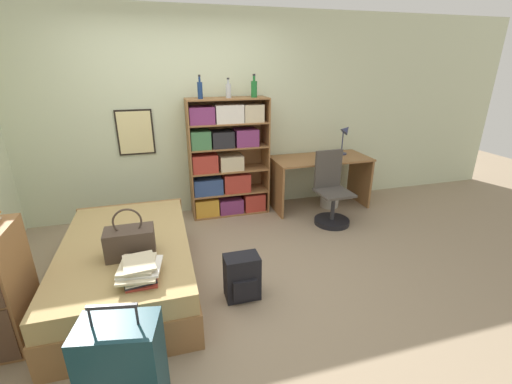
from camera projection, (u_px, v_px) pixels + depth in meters
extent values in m
plane|color=gray|center=(206.00, 275.00, 3.36)|extent=(14.00, 14.00, 0.00)
cube|color=beige|center=(182.00, 117.00, 4.39)|extent=(10.00, 0.06, 2.60)
cube|color=black|center=(135.00, 132.00, 4.26)|extent=(0.44, 0.02, 0.56)
cube|color=beige|center=(135.00, 133.00, 4.25)|extent=(0.40, 0.01, 0.52)
cube|color=olive|center=(130.00, 273.00, 3.12)|extent=(1.11, 1.85, 0.30)
cube|color=tan|center=(126.00, 251.00, 3.04)|extent=(1.08, 1.82, 0.17)
cube|color=olive|center=(133.00, 223.00, 3.91)|extent=(1.11, 0.04, 0.48)
cube|color=#47382D|center=(130.00, 242.00, 2.76)|extent=(0.38, 0.21, 0.24)
torus|color=#47382D|center=(127.00, 222.00, 2.70)|extent=(0.23, 0.02, 0.23)
cube|color=#B2382D|center=(142.00, 276.00, 2.51)|extent=(0.22, 0.33, 0.02)
cube|color=#232328|center=(139.00, 275.00, 2.50)|extent=(0.26, 0.33, 0.02)
cube|color=silver|center=(138.00, 273.00, 2.50)|extent=(0.24, 0.35, 0.01)
cube|color=#427A4C|center=(138.00, 270.00, 2.51)|extent=(0.23, 0.33, 0.02)
cube|color=beige|center=(139.00, 270.00, 2.48)|extent=(0.31, 0.38, 0.02)
cube|color=silver|center=(140.00, 267.00, 2.48)|extent=(0.33, 0.33, 0.02)
cube|color=beige|center=(137.00, 265.00, 2.49)|extent=(0.28, 0.32, 0.02)
cube|color=beige|center=(139.00, 263.00, 2.47)|extent=(0.25, 0.30, 0.02)
cube|color=#143842|center=(124.00, 371.00, 1.92)|extent=(0.48, 0.35, 0.66)
cylinder|color=#2D2D33|center=(90.00, 317.00, 1.78)|extent=(0.01, 0.01, 0.12)
cylinder|color=#2D2D33|center=(137.00, 315.00, 1.80)|extent=(0.01, 0.01, 0.12)
cube|color=#2D2D33|center=(112.00, 307.00, 1.77)|extent=(0.26, 0.07, 0.02)
cube|color=olive|center=(190.00, 161.00, 4.38)|extent=(0.02, 0.36, 1.55)
cube|color=olive|center=(265.00, 155.00, 4.65)|extent=(0.02, 0.36, 1.55)
cube|color=olive|center=(226.00, 155.00, 4.67)|extent=(1.03, 0.01, 1.55)
cube|color=olive|center=(230.00, 211.00, 4.79)|extent=(1.00, 0.36, 0.02)
cube|color=olive|center=(230.00, 191.00, 4.68)|extent=(1.00, 0.36, 0.02)
cube|color=olive|center=(229.00, 169.00, 4.57)|extent=(1.00, 0.36, 0.02)
cube|color=olive|center=(228.00, 147.00, 4.46)|extent=(1.00, 0.36, 0.02)
cube|color=olive|center=(228.00, 123.00, 4.35)|extent=(1.00, 0.36, 0.02)
cube|color=olive|center=(227.00, 99.00, 4.24)|extent=(1.00, 0.36, 0.02)
cube|color=gold|center=(206.00, 206.00, 4.64)|extent=(0.31, 0.27, 0.23)
cube|color=#7A336B|center=(230.00, 205.00, 4.73)|extent=(0.32, 0.27, 0.19)
cube|color=#B2382D|center=(253.00, 200.00, 4.81)|extent=(0.28, 0.27, 0.24)
cube|color=#334C84|center=(208.00, 186.00, 4.55)|extent=(0.38, 0.27, 0.21)
cube|color=#B2382D|center=(236.00, 182.00, 4.64)|extent=(0.35, 0.27, 0.25)
cube|color=#B2382D|center=(204.00, 163.00, 4.43)|extent=(0.32, 0.27, 0.23)
cube|color=beige|center=(231.00, 162.00, 4.52)|extent=(0.31, 0.27, 0.19)
cube|color=#427A4C|center=(200.00, 139.00, 4.31)|extent=(0.25, 0.27, 0.23)
cube|color=#232328|center=(222.00, 139.00, 4.38)|extent=(0.28, 0.27, 0.21)
cube|color=#7A336B|center=(246.00, 137.00, 4.46)|extent=(0.29, 0.27, 0.22)
cube|color=#7A336B|center=(201.00, 115.00, 4.21)|extent=(0.31, 0.27, 0.21)
cube|color=silver|center=(228.00, 113.00, 4.29)|extent=(0.35, 0.27, 0.22)
cube|color=beige|center=(252.00, 113.00, 4.37)|extent=(0.25, 0.27, 0.22)
cylinder|color=navy|center=(200.00, 91.00, 4.08)|extent=(0.06, 0.06, 0.19)
cylinder|color=navy|center=(199.00, 79.00, 4.04)|extent=(0.02, 0.02, 0.06)
cylinder|color=#232328|center=(199.00, 76.00, 4.02)|extent=(0.03, 0.03, 0.02)
cylinder|color=#B7BCC1|center=(228.00, 91.00, 4.20)|extent=(0.07, 0.07, 0.17)
cylinder|color=#B7BCC1|center=(228.00, 82.00, 4.16)|extent=(0.03, 0.03, 0.05)
cylinder|color=#232328|center=(228.00, 79.00, 4.15)|extent=(0.03, 0.03, 0.02)
cylinder|color=#1E6B2D|center=(254.00, 89.00, 4.26)|extent=(0.08, 0.08, 0.20)
cylinder|color=#1E6B2D|center=(254.00, 78.00, 4.21)|extent=(0.03, 0.03, 0.06)
cylinder|color=#232328|center=(254.00, 75.00, 4.20)|extent=(0.03, 0.03, 0.02)
cube|color=olive|center=(321.00, 158.00, 4.74)|extent=(1.34, 0.63, 0.02)
cube|color=olive|center=(276.00, 187.00, 4.70)|extent=(0.03, 0.59, 0.70)
cube|color=olive|center=(360.00, 179.00, 5.04)|extent=(0.03, 0.59, 0.70)
cylinder|color=navy|center=(341.00, 154.00, 4.92)|extent=(0.15, 0.15, 0.02)
cylinder|color=navy|center=(342.00, 142.00, 4.86)|extent=(0.02, 0.02, 0.31)
cone|color=navy|center=(346.00, 129.00, 4.81)|extent=(0.16, 0.13, 0.16)
cylinder|color=black|center=(332.00, 221.00, 4.43)|extent=(0.45, 0.45, 0.06)
cylinder|color=#333338|center=(333.00, 209.00, 4.37)|extent=(0.05, 0.05, 0.41)
cube|color=#47423D|center=(334.00, 193.00, 4.29)|extent=(0.42, 0.42, 0.03)
cube|color=#47423D|center=(328.00, 169.00, 4.36)|extent=(0.37, 0.05, 0.49)
cube|color=black|center=(242.00, 277.00, 2.99)|extent=(0.30, 0.20, 0.41)
cube|color=black|center=(245.00, 290.00, 2.91)|extent=(0.21, 0.03, 0.18)
cylinder|color=#B7B2A8|center=(330.00, 198.00, 4.93)|extent=(0.26, 0.26, 0.25)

